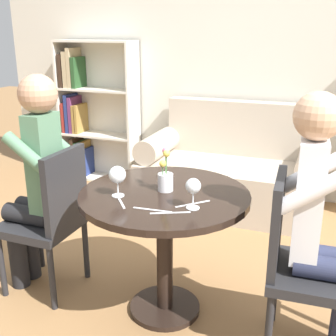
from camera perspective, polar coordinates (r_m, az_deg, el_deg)
ground_plane at (r=2.56m, az=-0.42°, el=-18.57°), size 16.00×16.00×0.00m
back_wall at (r=4.05m, az=10.62°, el=15.25°), size 5.20×0.05×2.70m
round_table at (r=2.27m, az=-0.46°, el=-6.92°), size 0.90×0.90×0.72m
couch at (r=3.83m, az=8.54°, el=-0.66°), size 1.57×0.80×0.92m
bookshelf_left at (r=4.56m, az=-10.44°, el=7.22°), size 0.84×0.28×1.44m
chair_left at (r=2.59m, az=-15.55°, el=-6.19°), size 0.42×0.42×0.90m
chair_right at (r=2.14m, az=17.36°, el=-11.78°), size 0.44×0.44×0.90m
person_left at (r=2.56m, az=-17.46°, el=-1.48°), size 0.42×0.34×1.31m
person_right at (r=2.05m, az=20.27°, el=-7.02°), size 0.43×0.35×1.29m
wine_glass_left at (r=2.14m, az=-6.88°, el=-0.98°), size 0.09×0.09×0.16m
wine_glass_right at (r=1.98m, az=3.44°, el=-2.59°), size 0.07×0.07×0.15m
flower_vase at (r=2.21m, az=-0.36°, el=-1.27°), size 0.08×0.08×0.23m
knife_left_setting at (r=2.00m, az=-2.14°, el=-5.67°), size 0.19×0.03×0.00m
fork_left_setting at (r=2.07m, az=3.37°, el=-4.86°), size 0.14×0.15×0.00m
knife_right_setting at (r=1.97m, az=0.32°, el=-6.08°), size 0.18×0.09×0.00m
fork_right_setting at (r=2.11m, az=-6.47°, el=-4.47°), size 0.13×0.16×0.00m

